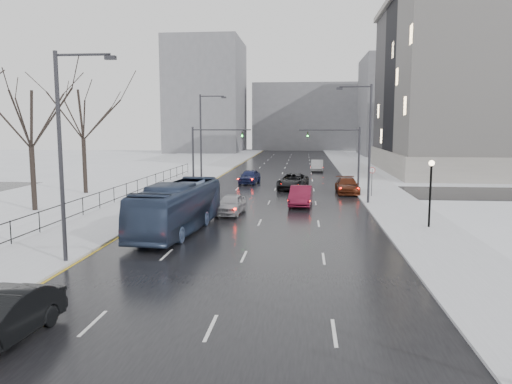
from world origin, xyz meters
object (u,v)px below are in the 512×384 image
(bus, at_px, (178,207))
(sedan_right_near, at_px, (301,196))
(streetlight_l_far, at_px, (203,135))
(sedan_right_far, at_px, (347,186))
(mast_signal_right, at_px, (348,151))
(no_uturn_sign, at_px, (372,173))
(streetlight_l_near, at_px, (65,147))
(lamppost_r_mid, at_px, (431,184))
(sedan_center_far, at_px, (250,177))
(mast_signal_left, at_px, (203,150))
(sedan_right_distant, at_px, (317,166))
(tree_park_d, at_px, (35,211))
(sedan_right_cross, at_px, (293,181))
(streetlight_r_mid, at_px, (367,138))
(tree_park_e, at_px, (86,194))
(sedan_center_near, at_px, (231,204))

(bus, xyz_separation_m, sedan_right_near, (7.54, 11.09, -0.73))
(streetlight_l_far, relative_size, sedan_right_far, 1.90)
(mast_signal_right, distance_m, no_uturn_sign, 4.77)
(streetlight_l_near, xyz_separation_m, lamppost_r_mid, (19.17, 10.00, -2.67))
(streetlight_l_far, height_order, sedan_center_far, streetlight_l_far)
(mast_signal_left, distance_m, sedan_right_distant, 25.89)
(bus, bearing_deg, mast_signal_left, 101.86)
(tree_park_d, xyz_separation_m, sedan_right_cross, (19.65, 15.40, 0.86))
(sedan_right_far, bearing_deg, sedan_right_near, -119.83)
(streetlight_l_far, distance_m, sedan_right_cross, 11.39)
(streetlight_r_mid, height_order, sedan_right_near, streetlight_r_mid)
(streetlight_l_near, xyz_separation_m, streetlight_l_far, (0.00, 32.00, 0.00))
(bus, height_order, sedan_right_near, bus)
(lamppost_r_mid, relative_size, sedan_center_far, 0.91)
(lamppost_r_mid, bearing_deg, sedan_center_far, 120.55)
(sedan_right_near, relative_size, sedan_right_cross, 0.84)
(sedan_right_far, bearing_deg, tree_park_e, -174.84)
(mast_signal_right, height_order, mast_signal_left, same)
(sedan_right_distant, bearing_deg, tree_park_d, -119.96)
(streetlight_l_near, relative_size, no_uturn_sign, 3.70)
(streetlight_r_mid, height_order, sedan_right_far, streetlight_r_mid)
(sedan_right_cross, distance_m, sedan_center_far, 6.89)
(tree_park_e, xyz_separation_m, sedan_right_distant, (23.08, 26.60, 0.86))
(tree_park_d, relative_size, mast_signal_right, 1.92)
(bus, xyz_separation_m, sedan_right_distant, (9.68, 43.09, -0.73))
(sedan_center_near, relative_size, sedan_center_far, 0.94)
(streetlight_l_near, distance_m, streetlight_l_far, 32.00)
(streetlight_r_mid, relative_size, sedan_right_cross, 1.69)
(mast_signal_left, bearing_deg, lamppost_r_mid, -44.48)
(streetlight_r_mid, xyz_separation_m, mast_signal_left, (-15.49, 8.00, -1.51))
(streetlight_l_far, bearing_deg, mast_signal_right, -14.48)
(sedan_right_distant, bearing_deg, lamppost_r_mid, -79.61)
(mast_signal_right, distance_m, sedan_right_cross, 6.52)
(mast_signal_left, relative_size, sedan_center_near, 1.48)
(sedan_right_near, bearing_deg, tree_park_d, -164.12)
(sedan_right_near, bearing_deg, mast_signal_left, 140.21)
(streetlight_r_mid, bearing_deg, mast_signal_left, 152.69)
(streetlight_l_near, relative_size, sedan_center_near, 2.27)
(streetlight_l_near, height_order, sedan_right_distant, streetlight_l_near)
(no_uturn_sign, xyz_separation_m, sedan_right_cross, (-7.35, 5.40, -1.44))
(streetlight_l_near, height_order, sedan_right_far, streetlight_l_near)
(bus, xyz_separation_m, sedan_center_near, (2.36, 6.60, -0.80))
(no_uturn_sign, height_order, sedan_right_distant, no_uturn_sign)
(sedan_right_near, relative_size, sedan_right_distant, 1.00)
(tree_park_e, relative_size, sedan_right_near, 2.71)
(streetlight_l_near, xyz_separation_m, mast_signal_left, (0.84, 28.00, -1.51))
(sedan_center_near, bearing_deg, streetlight_l_near, -106.87)
(streetlight_l_near, xyz_separation_m, sedan_right_near, (10.90, 18.60, -4.76))
(streetlight_r_mid, height_order, streetlight_l_near, same)
(mast_signal_right, bearing_deg, no_uturn_sign, -64.89)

